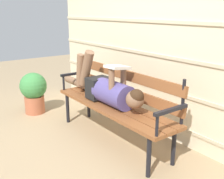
% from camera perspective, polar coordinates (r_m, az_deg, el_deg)
% --- Properties ---
extents(ground_plane, '(12.00, 12.00, 0.00)m').
position_cam_1_polar(ground_plane, '(3.19, -1.35, -11.04)').
color(ground_plane, tan).
extents(house_siding, '(4.15, 0.08, 2.31)m').
position_cam_1_polar(house_siding, '(3.29, 8.67, 10.75)').
color(house_siding, beige).
rests_on(house_siding, ground).
extents(park_bench, '(1.78, 0.44, 0.88)m').
position_cam_1_polar(park_bench, '(3.08, 0.99, -2.14)').
color(park_bench, brown).
rests_on(park_bench, ground).
extents(reclining_person, '(1.67, 0.28, 0.58)m').
position_cam_1_polar(reclining_person, '(3.09, -1.20, 0.22)').
color(reclining_person, '#514784').
extents(potted_plant, '(0.39, 0.39, 0.61)m').
position_cam_1_polar(potted_plant, '(4.10, -16.22, -0.27)').
color(potted_plant, '#AD5B3D').
rests_on(potted_plant, ground).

